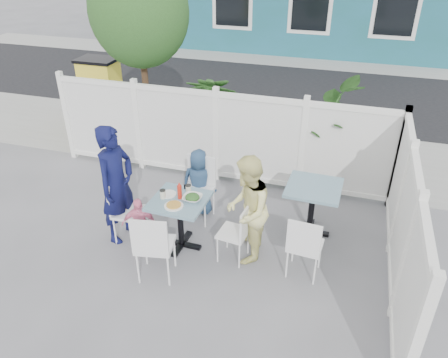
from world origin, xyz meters
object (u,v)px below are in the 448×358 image
(chair_left, at_px, (124,206))
(toddler, at_px, (139,225))
(man, at_px, (117,184))
(chair_back, at_px, (199,184))
(main_table, at_px, (180,210))
(boy, at_px, (199,182))
(spare_table, at_px, (313,197))
(chair_right, at_px, (238,229))
(woman, at_px, (247,210))
(utility_cabinet, at_px, (102,94))
(chair_near, at_px, (153,243))

(chair_left, relative_size, toddler, 1.11)
(man, bearing_deg, chair_back, -37.55)
(main_table, xyz_separation_m, chair_left, (-0.82, -0.06, -0.06))
(boy, bearing_deg, chair_left, 40.14)
(spare_table, bearing_deg, man, -161.53)
(chair_right, xyz_separation_m, woman, (0.08, 0.10, 0.25))
(spare_table, height_order, toddler, toddler)
(spare_table, xyz_separation_m, chair_right, (-0.84, -0.87, -0.12))
(main_table, relative_size, chair_right, 0.90)
(chair_back, bearing_deg, chair_left, 48.09)
(utility_cabinet, height_order, toddler, utility_cabinet)
(chair_left, height_order, chair_right, chair_left)
(utility_cabinet, height_order, chair_back, utility_cabinet)
(chair_right, relative_size, boy, 0.79)
(spare_table, height_order, man, man)
(utility_cabinet, xyz_separation_m, chair_near, (3.19, -4.25, -0.14))
(main_table, distance_m, toddler, 0.58)
(woman, xyz_separation_m, boy, (-0.95, 0.82, -0.21))
(main_table, xyz_separation_m, chair_right, (0.83, -0.05, -0.10))
(spare_table, distance_m, chair_left, 2.64)
(man, bearing_deg, toddler, -106.91)
(chair_near, height_order, boy, boy)
(utility_cabinet, relative_size, chair_back, 1.47)
(woman, bearing_deg, man, -94.55)
(utility_cabinet, distance_m, boy, 4.17)
(main_table, xyz_separation_m, spare_table, (1.67, 0.83, 0.02))
(chair_left, distance_m, chair_near, 1.01)
(chair_left, xyz_separation_m, toddler, (0.32, -0.18, -0.12))
(spare_table, height_order, chair_near, chair_near)
(main_table, height_order, chair_left, chair_left)
(chair_right, distance_m, man, 1.77)
(chair_near, height_order, toddler, chair_near)
(utility_cabinet, bearing_deg, boy, -39.76)
(chair_left, xyz_separation_m, chair_near, (0.76, -0.67, 0.04))
(utility_cabinet, bearing_deg, chair_near, -53.24)
(chair_near, height_order, woman, woman)
(boy, bearing_deg, chair_near, 79.66)
(spare_table, xyz_separation_m, chair_near, (-1.73, -1.55, -0.04))
(spare_table, relative_size, chair_right, 0.93)
(chair_right, bearing_deg, main_table, 93.11)
(chair_right, distance_m, chair_near, 1.12)
(spare_table, bearing_deg, chair_back, -178.26)
(chair_back, bearing_deg, main_table, 92.87)
(spare_table, xyz_separation_m, boy, (-1.71, 0.04, -0.08))
(utility_cabinet, relative_size, chair_right, 1.70)
(chair_left, bearing_deg, toddler, 56.97)
(chair_back, relative_size, woman, 0.65)
(utility_cabinet, bearing_deg, woman, -40.00)
(chair_left, bearing_deg, main_table, 90.16)
(utility_cabinet, height_order, main_table, utility_cabinet)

